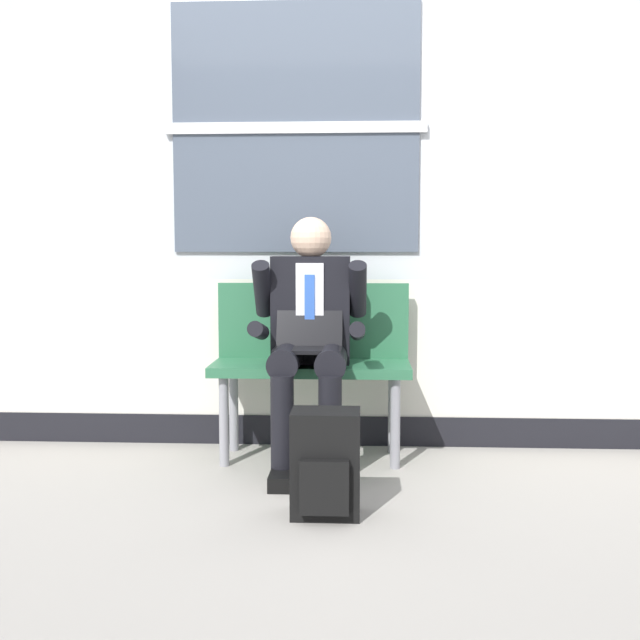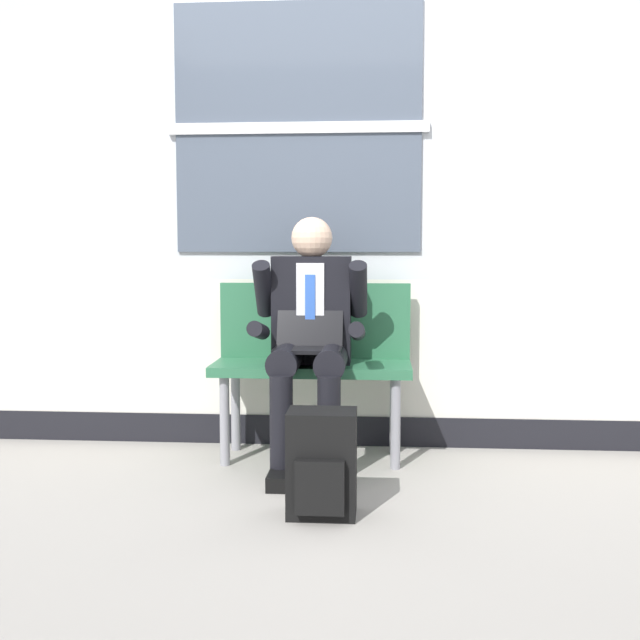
% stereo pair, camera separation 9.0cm
% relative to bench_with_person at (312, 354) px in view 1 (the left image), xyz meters
% --- Properties ---
extents(ground_plane, '(18.00, 18.00, 0.00)m').
position_rel_bench_with_person_xyz_m(ground_plane, '(0.11, -0.43, -0.54)').
color(ground_plane, '#9E9991').
extents(station_wall, '(6.75, 0.17, 2.80)m').
position_rel_bench_with_person_xyz_m(station_wall, '(0.11, 0.28, 0.85)').
color(station_wall, silver).
rests_on(station_wall, ground).
extents(bench_with_person, '(1.02, 0.42, 0.91)m').
position_rel_bench_with_person_xyz_m(bench_with_person, '(0.00, 0.00, 0.00)').
color(bench_with_person, '#2D6B47').
rests_on(bench_with_person, ground).
extents(person_seated, '(0.57, 0.70, 1.26)m').
position_rel_bench_with_person_xyz_m(person_seated, '(0.00, -0.20, 0.13)').
color(person_seated, black).
rests_on(person_seated, ground).
extents(backpack, '(0.28, 0.24, 0.44)m').
position_rel_bench_with_person_xyz_m(backpack, '(0.12, -0.92, -0.33)').
color(backpack, black).
rests_on(backpack, ground).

